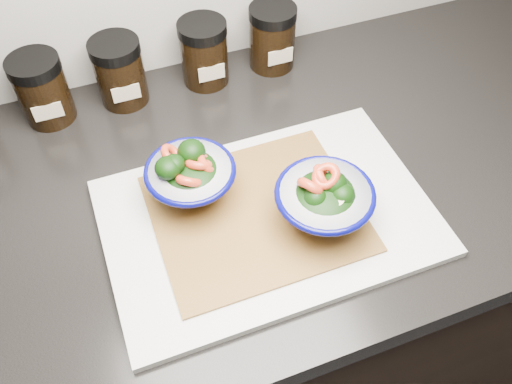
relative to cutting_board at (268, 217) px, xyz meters
name	(u,v)px	position (x,y,z in m)	size (l,w,h in m)	color
cabinet	(193,338)	(-0.13, 0.08, -0.48)	(3.43, 0.58, 0.86)	black
countertop	(165,210)	(-0.13, 0.08, -0.03)	(3.50, 0.60, 0.04)	black
cutting_board	(268,217)	(0.00, 0.00, 0.00)	(0.45, 0.30, 0.01)	beige
bamboo_mat	(256,213)	(-0.01, 0.01, 0.01)	(0.28, 0.24, 0.00)	olive
bowl_left	(190,177)	(-0.09, 0.07, 0.05)	(0.13, 0.13, 0.09)	white
bowl_right	(324,201)	(0.06, -0.04, 0.05)	(0.13, 0.13, 0.10)	white
spice_jar_c	(42,89)	(-0.26, 0.32, 0.05)	(0.08, 0.08, 0.11)	black
spice_jar_d	(120,72)	(-0.13, 0.32, 0.05)	(0.08, 0.08, 0.11)	black
spice_jar_e	(204,53)	(0.01, 0.32, 0.05)	(0.08, 0.08, 0.11)	black
spice_jar_f	(272,37)	(0.14, 0.32, 0.05)	(0.08, 0.08, 0.11)	black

